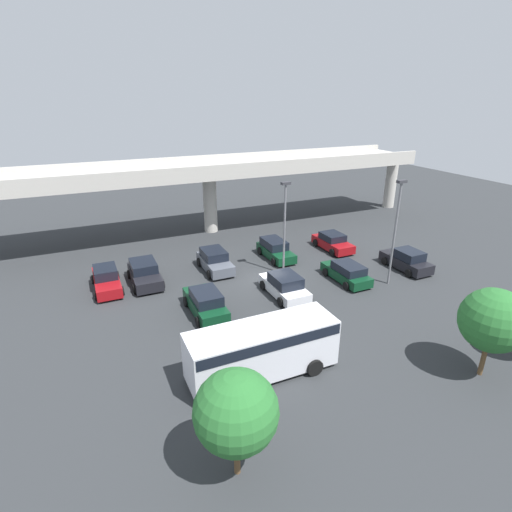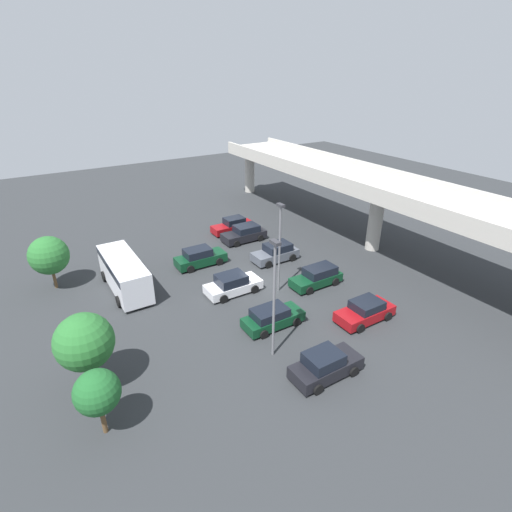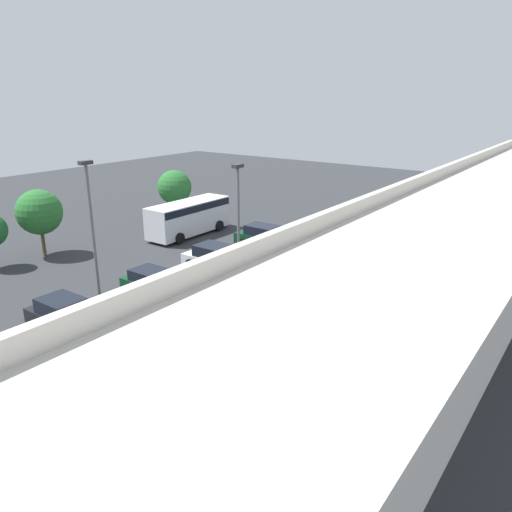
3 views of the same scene
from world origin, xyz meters
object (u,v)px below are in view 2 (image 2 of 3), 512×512
Objects in this scene: parked_car_0 at (233,226)px; tree_front_centre at (84,342)px; shuttle_bus at (124,271)px; parked_car_3 at (276,253)px; tree_front_left at (49,255)px; lamp_post_mid_lot at (274,292)px; tree_front_far_right at (97,392)px; parked_car_4 at (233,284)px; parked_car_1 at (245,234)px; parked_car_8 at (325,365)px; lamp_post_near_aisle at (280,241)px; parked_car_2 at (200,257)px; parked_car_6 at (272,317)px; parked_car_7 at (365,311)px; parked_car_5 at (317,277)px.

tree_front_centre is (16.38, -18.10, 2.44)m from parked_car_0.
parked_car_0 is 0.61× the size of shuttle_bus.
parked_car_3 is 19.10m from tree_front_left.
lamp_post_mid_lot is 2.11× the size of tree_front_far_right.
lamp_post_mid_lot reaches higher than tree_front_centre.
tree_front_centre is (5.03, -11.77, 2.42)m from parked_car_4.
parked_car_1 is (2.72, -0.15, 0.04)m from parked_car_0.
shuttle_bus is 1.60× the size of tree_front_centre.
parked_car_3 is at bearing 66.23° from parked_car_8.
parked_car_1 is at bearing 155.13° from lamp_post_mid_lot.
lamp_post_mid_lot reaches higher than lamp_post_near_aisle.
tree_front_left reaches higher than parked_car_2.
tree_front_left is at bearing 131.17° from parked_car_6.
lamp_post_mid_lot reaches higher than tree_front_far_right.
tree_front_left is (-13.84, -12.10, 2.22)m from parked_car_6.
parked_car_6 is 1.00× the size of parked_car_8.
shuttle_bus is (-16.30, -7.09, 0.87)m from parked_car_8.
parked_car_4 is 1.03× the size of parked_car_7.
tree_front_far_right is at bearing -129.36° from parked_car_2.
parked_car_7 is at bearing 47.35° from tree_front_left.
parked_car_2 is 15.55m from parked_car_7.
parked_car_7 is at bearing 44.82° from shuttle_bus.
parked_car_8 reaches higher than parked_car_3.
parked_car_8 is at bearing 77.19° from tree_front_far_right.
shuttle_bus is 2.05× the size of tree_front_far_right.
lamp_post_near_aisle reaches higher than parked_car_1.
parked_car_6 is 18.51m from tree_front_left.
shuttle_bus is at bearing 113.52° from parked_car_8.
tree_front_left is at bearing -179.18° from tree_front_centre.
parked_car_6 is 0.99× the size of parked_car_7.
lamp_post_mid_lot is 10.74m from tree_front_centre.
lamp_post_mid_lot reaches higher than parked_car_4.
parked_car_0 is 1.08× the size of parked_car_3.
parked_car_1 is 6.92m from parked_car_2.
parked_car_4 is at bearing 54.51° from shuttle_bus.
parked_car_7 is 8.69m from lamp_post_mid_lot.
parked_car_5 is at bearing -93.45° from parked_car_7.
shuttle_bus is (-10.52, -7.26, 0.93)m from parked_car_6.
parked_car_8 reaches higher than parked_car_7.
parked_car_7 is at bearing 89.63° from parked_car_0.
parked_car_1 is 16.96m from parked_car_7.
parked_car_8 is at bearing 74.28° from parked_car_0.
parked_car_2 is at bearing 90.45° from parked_car_8.
tree_front_far_right is (8.51, -11.95, 1.83)m from parked_car_4.
parked_car_3 is at bearing 147.94° from lamp_post_near_aisle.
shuttle_bus is at bearing -45.18° from parked_car_7.
parked_car_6 is (11.30, 0.30, -0.08)m from parked_car_2.
parked_car_8 is at bearing 52.68° from parked_car_5.
tree_front_centre is at bearing 37.29° from parked_car_1.
shuttle_bus is at bearing 14.97° from parked_car_1.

